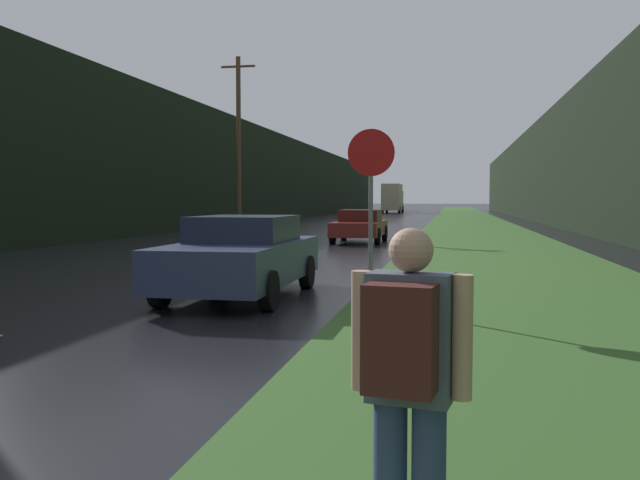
{
  "coord_description": "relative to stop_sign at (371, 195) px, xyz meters",
  "views": [
    {
      "loc": [
        5.66,
        -0.45,
        1.73
      ],
      "look_at": [
        2.73,
        14.59,
        0.81
      ],
      "focal_mm": 38.0,
      "sensor_mm": 36.0,
      "label": 1
    }
  ],
  "objects": [
    {
      "name": "stop_sign",
      "position": [
        0.0,
        0.0,
        0.0
      ],
      "size": [
        0.75,
        0.07,
        2.85
      ],
      "color": "slate",
      "rests_on": "ground_plane"
    },
    {
      "name": "grass_verge",
      "position": [
        2.6,
        29.69,
        -1.79
      ],
      "size": [
        6.0,
        240.0,
        0.02
      ],
      "primitive_type": "cube",
      "color": "#386028",
      "rests_on": "ground_plane"
    },
    {
      "name": "car_passing_near",
      "position": [
        -2.4,
        0.74,
        -1.06
      ],
      "size": [
        2.0,
        4.53,
        1.44
      ],
      "rotation": [
        0.0,
        0.0,
        3.14
      ],
      "color": "#2D3856",
      "rests_on": "ground_plane"
    },
    {
      "name": "treeline_far_side",
      "position": [
        -14.38,
        39.69,
        1.93
      ],
      "size": [
        2.0,
        140.0,
        7.46
      ],
      "primitive_type": "cube",
      "color": "black",
      "rests_on": "ground_plane"
    },
    {
      "name": "lane_stripe_d",
      "position": [
        -4.39,
        9.34,
        -1.79
      ],
      "size": [
        0.12,
        3.0,
        0.01
      ],
      "primitive_type": "cube",
      "color": "silver",
      "rests_on": "ground_plane"
    },
    {
      "name": "delivery_truck",
      "position": [
        -6.38,
        78.34,
        0.17
      ],
      "size": [
        2.42,
        8.75,
        3.76
      ],
      "color": "#6E684F",
      "rests_on": "ground_plane"
    },
    {
      "name": "treeline_near_side",
      "position": [
        8.6,
        39.69,
        2.11
      ],
      "size": [
        2.0,
        140.0,
        7.81
      ],
      "primitive_type": "cube",
      "color": "black",
      "rests_on": "ground_plane"
    },
    {
      "name": "car_passing_far",
      "position": [
        -2.4,
        16.53,
        -1.12
      ],
      "size": [
        1.95,
        4.49,
        1.32
      ],
      "rotation": [
        0.0,
        0.0,
        3.14
      ],
      "color": "maroon",
      "rests_on": "ground_plane"
    },
    {
      "name": "hitchhiker_with_backpack",
      "position": [
        1.09,
        -7.76,
        -0.87
      ],
      "size": [
        0.55,
        0.44,
        1.6
      ],
      "rotation": [
        0.0,
        0.0,
        -0.16
      ],
      "color": "navy",
      "rests_on": "ground_plane"
    },
    {
      "name": "utility_pole_far",
      "position": [
        -9.63,
        23.07,
        2.88
      ],
      "size": [
        1.8,
        0.24,
        9.08
      ],
      "color": "#4C3823",
      "rests_on": "ground_plane"
    },
    {
      "name": "lane_stripe_c",
      "position": [
        -4.39,
        2.34,
        -1.79
      ],
      "size": [
        0.12,
        3.0,
        0.01
      ],
      "primitive_type": "cube",
      "color": "silver",
      "rests_on": "ground_plane"
    }
  ]
}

